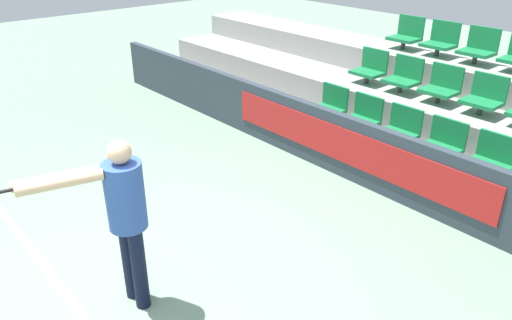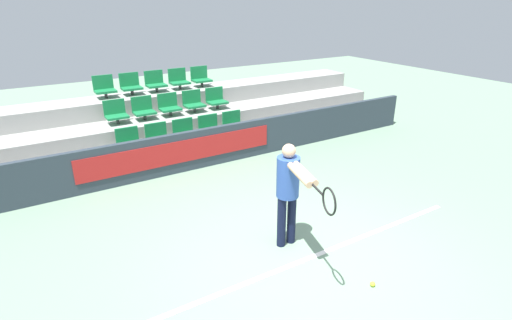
% 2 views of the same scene
% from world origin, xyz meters
% --- Properties ---
extents(ground_plane, '(30.00, 30.00, 0.00)m').
position_xyz_m(ground_plane, '(0.00, 0.00, 0.00)').
color(ground_plane, gray).
extents(court_baseline, '(5.90, 0.08, 0.01)m').
position_xyz_m(court_baseline, '(0.00, -0.01, 0.00)').
color(court_baseline, white).
rests_on(court_baseline, ground).
extents(barrier_wall, '(12.14, 0.14, 0.85)m').
position_xyz_m(barrier_wall, '(-0.01, 3.78, 0.43)').
color(barrier_wall, '#2D3842').
rests_on(barrier_wall, ground).
extents(bleacher_tier_front, '(11.74, 0.90, 0.40)m').
position_xyz_m(bleacher_tier_front, '(0.00, 4.32, 0.20)').
color(bleacher_tier_front, '#9E9E99').
rests_on(bleacher_tier_front, ground).
extents(bleacher_tier_middle, '(11.74, 0.90, 0.80)m').
position_xyz_m(bleacher_tier_middle, '(0.00, 5.22, 0.40)').
color(bleacher_tier_middle, '#9E9E99').
rests_on(bleacher_tier_middle, ground).
extents(bleacher_tier_back, '(11.74, 0.90, 1.20)m').
position_xyz_m(bleacher_tier_back, '(0.00, 6.12, 0.60)').
color(bleacher_tier_back, '#9E9E99').
rests_on(bleacher_tier_back, ground).
extents(stadium_chair_0, '(0.47, 0.37, 0.52)m').
position_xyz_m(stadium_chair_0, '(-1.24, 4.43, 0.64)').
color(stadium_chair_0, '#333333').
rests_on(stadium_chair_0, bleacher_tier_front).
extents(stadium_chair_1, '(0.47, 0.37, 0.52)m').
position_xyz_m(stadium_chair_1, '(-0.62, 4.43, 0.64)').
color(stadium_chair_1, '#333333').
rests_on(stadium_chair_1, bleacher_tier_front).
extents(stadium_chair_2, '(0.47, 0.37, 0.52)m').
position_xyz_m(stadium_chair_2, '(0.00, 4.43, 0.64)').
color(stadium_chair_2, '#333333').
rests_on(stadium_chair_2, bleacher_tier_front).
extents(stadium_chair_3, '(0.47, 0.37, 0.52)m').
position_xyz_m(stadium_chair_3, '(0.62, 4.43, 0.64)').
color(stadium_chair_3, '#333333').
rests_on(stadium_chair_3, bleacher_tier_front).
extents(stadium_chair_4, '(0.47, 0.37, 0.52)m').
position_xyz_m(stadium_chair_4, '(1.24, 4.43, 0.64)').
color(stadium_chair_4, '#333333').
rests_on(stadium_chair_4, bleacher_tier_front).
extents(stadium_chair_5, '(0.47, 0.37, 0.52)m').
position_xyz_m(stadium_chair_5, '(-1.24, 5.33, 1.04)').
color(stadium_chair_5, '#333333').
rests_on(stadium_chair_5, bleacher_tier_middle).
extents(stadium_chair_6, '(0.47, 0.37, 0.52)m').
position_xyz_m(stadium_chair_6, '(-0.62, 5.33, 1.04)').
color(stadium_chair_6, '#333333').
rests_on(stadium_chair_6, bleacher_tier_middle).
extents(stadium_chair_7, '(0.47, 0.37, 0.52)m').
position_xyz_m(stadium_chair_7, '(0.00, 5.33, 1.04)').
color(stadium_chair_7, '#333333').
rests_on(stadium_chair_7, bleacher_tier_middle).
extents(stadium_chair_8, '(0.47, 0.37, 0.52)m').
position_xyz_m(stadium_chair_8, '(0.62, 5.33, 1.04)').
color(stadium_chair_8, '#333333').
rests_on(stadium_chair_8, bleacher_tier_middle).
extents(stadium_chair_9, '(0.47, 0.37, 0.52)m').
position_xyz_m(stadium_chair_9, '(1.24, 5.33, 1.04)').
color(stadium_chair_9, '#333333').
rests_on(stadium_chair_9, bleacher_tier_middle).
extents(stadium_chair_10, '(0.47, 0.37, 0.52)m').
position_xyz_m(stadium_chair_10, '(-1.24, 6.23, 1.44)').
color(stadium_chair_10, '#333333').
rests_on(stadium_chair_10, bleacher_tier_back).
extents(stadium_chair_11, '(0.47, 0.37, 0.52)m').
position_xyz_m(stadium_chair_11, '(-0.62, 6.23, 1.44)').
color(stadium_chair_11, '#333333').
rests_on(stadium_chair_11, bleacher_tier_back).
extents(stadium_chair_12, '(0.47, 0.37, 0.52)m').
position_xyz_m(stadium_chair_12, '(0.00, 6.23, 1.44)').
color(stadium_chair_12, '#333333').
rests_on(stadium_chair_12, bleacher_tier_back).
extents(stadium_chair_13, '(0.47, 0.37, 0.52)m').
position_xyz_m(stadium_chair_13, '(0.62, 6.23, 1.44)').
color(stadium_chair_13, '#333333').
rests_on(stadium_chair_13, bleacher_tier_back).
extents(stadium_chair_14, '(0.47, 0.37, 0.52)m').
position_xyz_m(stadium_chair_14, '(1.24, 6.23, 1.44)').
color(stadium_chair_14, '#333333').
rests_on(stadium_chair_14, bleacher_tier_back).
extents(tennis_player, '(0.53, 1.53, 1.59)m').
position_xyz_m(tennis_player, '(-0.04, 0.39, 0.98)').
color(tennis_player, black).
rests_on(tennis_player, ground).
extents(tennis_ball, '(0.07, 0.07, 0.07)m').
position_xyz_m(tennis_ball, '(0.37, -0.90, 0.03)').
color(tennis_ball, '#CCDB33').
rests_on(tennis_ball, ground).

